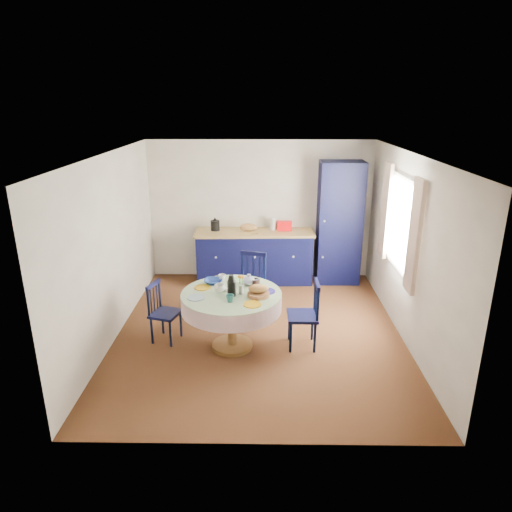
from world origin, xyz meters
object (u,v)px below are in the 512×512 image
(kitchen_counter, at_px, (254,256))
(chair_far, at_px, (251,285))
(pantry_cabinet, at_px, (339,223))
(chair_right, at_px, (305,314))
(mug_a, at_px, (220,288))
(mug_b, at_px, (230,298))
(chair_left, at_px, (163,312))
(mug_d, at_px, (222,278))
(cobalt_bowl, at_px, (213,282))
(dining_table, at_px, (232,302))
(mug_c, at_px, (255,282))

(kitchen_counter, xyz_separation_m, chair_far, (-0.03, -1.44, 0.02))
(pantry_cabinet, xyz_separation_m, chair_right, (-0.78, -2.38, -0.61))
(mug_a, height_order, mug_b, mug_a)
(chair_left, relative_size, mug_d, 8.10)
(chair_left, xyz_separation_m, cobalt_bowl, (0.69, 0.12, 0.40))
(dining_table, bearing_deg, chair_far, 77.19)
(dining_table, bearing_deg, pantry_cabinet, 54.22)
(kitchen_counter, distance_m, cobalt_bowl, 2.16)
(chair_far, distance_m, mug_b, 1.29)
(kitchen_counter, bearing_deg, mug_a, -102.00)
(chair_left, xyz_separation_m, mug_b, (0.95, -0.47, 0.42))
(kitchen_counter, bearing_deg, chair_far, -93.37)
(pantry_cabinet, height_order, dining_table, pantry_cabinet)
(chair_left, distance_m, mug_b, 1.14)
(chair_left, height_order, mug_a, mug_a)
(mug_a, bearing_deg, mug_b, -62.66)
(mug_b, bearing_deg, chair_right, 18.36)
(mug_c, bearing_deg, mug_d, 162.08)
(pantry_cabinet, relative_size, chair_right, 2.34)
(dining_table, xyz_separation_m, mug_b, (-0.01, -0.28, 0.17))
(kitchen_counter, bearing_deg, dining_table, -98.06)
(chair_far, xyz_separation_m, mug_a, (-0.38, -0.92, 0.34))
(mug_d, bearing_deg, pantry_cabinet, 46.68)
(chair_left, distance_m, cobalt_bowl, 0.80)
(pantry_cabinet, xyz_separation_m, mug_a, (-1.91, -2.40, -0.24))
(chair_far, height_order, mug_a, chair_far)
(cobalt_bowl, bearing_deg, chair_left, -170.03)
(mug_a, distance_m, cobalt_bowl, 0.31)
(mug_b, distance_m, mug_c, 0.61)
(kitchen_counter, height_order, pantry_cabinet, pantry_cabinet)
(chair_far, height_order, mug_c, chair_far)
(dining_table, relative_size, mug_a, 9.72)
(pantry_cabinet, distance_m, chair_left, 3.57)
(chair_right, height_order, mug_d, chair_right)
(mug_b, xyz_separation_m, cobalt_bowl, (-0.27, 0.59, -0.02))
(mug_a, xyz_separation_m, mug_b, (0.16, -0.30, -0.01))
(chair_right, relative_size, cobalt_bowl, 3.79)
(mug_a, relative_size, cobalt_bowl, 0.55)
(chair_far, xyz_separation_m, mug_d, (-0.38, -0.55, 0.34))
(chair_left, bearing_deg, chair_far, -39.93)
(kitchen_counter, xyz_separation_m, mug_b, (-0.25, -2.66, 0.35))
(kitchen_counter, bearing_deg, cobalt_bowl, -106.23)
(pantry_cabinet, relative_size, mug_b, 21.24)
(dining_table, relative_size, chair_far, 1.32)
(chair_far, bearing_deg, chair_left, -131.30)
(mug_c, bearing_deg, cobalt_bowl, 174.12)
(kitchen_counter, height_order, chair_left, kitchen_counter)
(chair_far, bearing_deg, kitchen_counter, 104.65)
(dining_table, relative_size, chair_right, 1.41)
(mug_d, bearing_deg, cobalt_bowl, -141.25)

